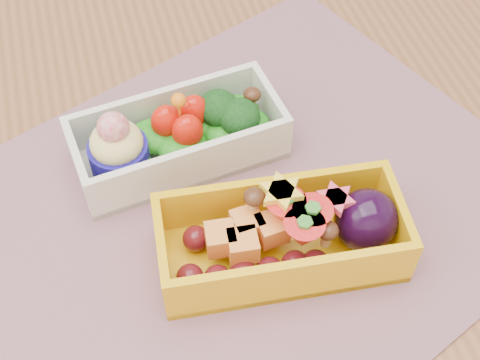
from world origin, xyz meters
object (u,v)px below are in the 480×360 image
object	(u,v)px
table	(224,274)
bento_yellow	(287,236)
placemat	(233,214)
bento_white	(177,137)

from	to	relation	value
table	bento_yellow	world-z (taller)	bento_yellow
bento_yellow	placemat	bearing A→B (deg)	126.08
placemat	bento_white	size ratio (longest dim) A/B	2.61
bento_yellow	table	bearing A→B (deg)	132.25
bento_white	bento_yellow	xyz separation A→B (m)	(0.06, -0.12, 0.00)
placemat	bento_white	world-z (taller)	bento_white
placemat	bento_white	xyz separation A→B (m)	(-0.03, 0.07, 0.03)
bento_white	bento_yellow	bearing A→B (deg)	-71.37
bento_white	bento_yellow	size ratio (longest dim) A/B	0.96
table	bento_yellow	xyz separation A→B (m)	(0.04, -0.05, 0.13)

